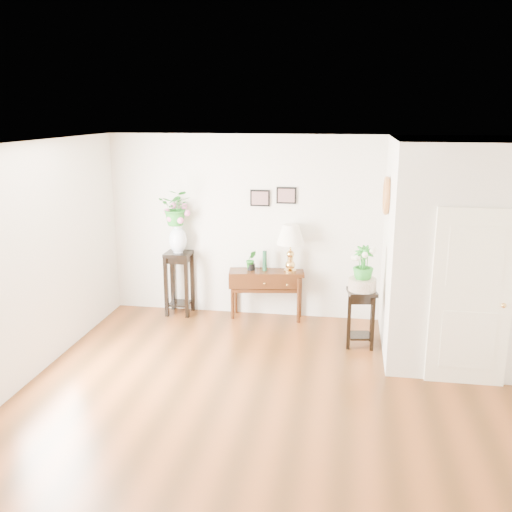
% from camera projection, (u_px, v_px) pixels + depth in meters
% --- Properties ---
extents(floor, '(6.00, 5.50, 0.02)m').
position_uv_depth(floor, '(280.00, 400.00, 6.35)').
color(floor, brown).
rests_on(floor, ground).
extents(ceiling, '(6.00, 5.50, 0.02)m').
position_uv_depth(ceiling, '(282.00, 145.00, 5.66)').
color(ceiling, white).
rests_on(ceiling, ground).
extents(wall_back, '(6.00, 0.02, 2.80)m').
position_uv_depth(wall_back, '(302.00, 228.00, 8.63)').
color(wall_back, silver).
rests_on(wall_back, ground).
extents(wall_front, '(6.00, 0.02, 2.80)m').
position_uv_depth(wall_front, '(226.00, 413.00, 3.38)').
color(wall_front, silver).
rests_on(wall_front, ground).
extents(wall_left, '(0.02, 5.50, 2.80)m').
position_uv_depth(wall_left, '(19.00, 268.00, 6.47)').
color(wall_left, silver).
rests_on(wall_left, ground).
extents(partition, '(1.80, 1.95, 2.80)m').
position_uv_depth(partition, '(458.00, 249.00, 7.37)').
color(partition, silver).
rests_on(partition, floor).
extents(door, '(0.90, 0.05, 2.10)m').
position_uv_depth(door, '(471.00, 299.00, 6.50)').
color(door, white).
rests_on(door, floor).
extents(art_print_left, '(0.30, 0.02, 0.25)m').
position_uv_depth(art_print_left, '(260.00, 198.00, 8.60)').
color(art_print_left, black).
rests_on(art_print_left, wall_back).
extents(art_print_right, '(0.30, 0.02, 0.25)m').
position_uv_depth(art_print_right, '(286.00, 195.00, 8.53)').
color(art_print_right, black).
rests_on(art_print_right, wall_back).
extents(wall_ornament, '(0.07, 0.51, 0.51)m').
position_uv_depth(wall_ornament, '(386.00, 196.00, 7.48)').
color(wall_ornament, '#AD6627').
rests_on(wall_ornament, partition).
extents(console_table, '(1.18, 0.55, 0.76)m').
position_uv_depth(console_table, '(266.00, 294.00, 8.80)').
color(console_table, '#3A1B0A').
rests_on(console_table, floor).
extents(table_lamp, '(0.48, 0.48, 0.74)m').
position_uv_depth(table_lamp, '(290.00, 249.00, 8.56)').
color(table_lamp, tan).
rests_on(table_lamp, console_table).
extents(green_vase, '(0.07, 0.07, 0.31)m').
position_uv_depth(green_vase, '(265.00, 260.00, 8.66)').
color(green_vase, '#19462B').
rests_on(green_vase, console_table).
extents(potted_plant, '(0.20, 0.18, 0.29)m').
position_uv_depth(potted_plant, '(251.00, 261.00, 8.70)').
color(potted_plant, '#248224').
rests_on(potted_plant, console_table).
extents(plant_stand_a, '(0.40, 0.40, 1.00)m').
position_uv_depth(plant_stand_a, '(179.00, 283.00, 8.96)').
color(plant_stand_a, black).
rests_on(plant_stand_a, floor).
extents(porcelain_vase, '(0.29, 0.29, 0.48)m').
position_uv_depth(porcelain_vase, '(178.00, 238.00, 8.78)').
color(porcelain_vase, white).
rests_on(porcelain_vase, plant_stand_a).
extents(lily_arrangement, '(0.51, 0.45, 0.56)m').
position_uv_depth(lily_arrangement, '(177.00, 209.00, 8.66)').
color(lily_arrangement, '#248224').
rests_on(lily_arrangement, porcelain_vase).
extents(plant_stand_b, '(0.43, 0.43, 0.79)m').
position_uv_depth(plant_stand_b, '(361.00, 318.00, 7.75)').
color(plant_stand_b, black).
rests_on(plant_stand_b, floor).
extents(ceramic_bowl, '(0.42, 0.42, 0.17)m').
position_uv_depth(ceramic_bowl, '(362.00, 285.00, 7.63)').
color(ceramic_bowl, beige).
rests_on(ceramic_bowl, plant_stand_b).
extents(narcissus, '(0.28, 0.28, 0.49)m').
position_uv_depth(narcissus, '(363.00, 264.00, 7.56)').
color(narcissus, '#248224').
rests_on(narcissus, ceramic_bowl).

